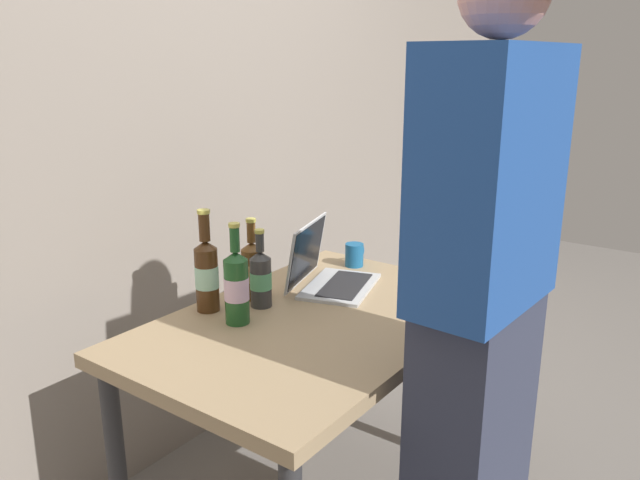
{
  "coord_description": "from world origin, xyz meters",
  "views": [
    {
      "loc": [
        -1.49,
        -1.11,
        1.54
      ],
      "look_at": [
        0.03,
        0.0,
        0.99
      ],
      "focal_mm": 35.2,
      "sensor_mm": 36.0,
      "label": 1
    }
  ],
  "objects_px": {
    "person_figure": "(480,315)",
    "coffee_mug": "(355,255)",
    "beer_bottle_dark": "(261,277)",
    "beer_bottle_amber": "(252,269)",
    "beer_bottle_brown": "(207,273)",
    "beer_bottle_green": "(236,286)",
    "laptop": "(327,272)"
  },
  "relations": [
    {
      "from": "beer_bottle_brown",
      "to": "coffee_mug",
      "type": "distance_m",
      "value": 0.69
    },
    {
      "from": "beer_bottle_green",
      "to": "person_figure",
      "type": "relative_size",
      "value": 0.18
    },
    {
      "from": "beer_bottle_green",
      "to": "person_figure",
      "type": "bearing_deg",
      "value": -82.84
    },
    {
      "from": "beer_bottle_brown",
      "to": "person_figure",
      "type": "xyz_separation_m",
      "value": [
        0.08,
        -0.89,
        0.05
      ]
    },
    {
      "from": "person_figure",
      "to": "coffee_mug",
      "type": "bearing_deg",
      "value": 51.84
    },
    {
      "from": "beer_bottle_dark",
      "to": "person_figure",
      "type": "relative_size",
      "value": 0.15
    },
    {
      "from": "beer_bottle_amber",
      "to": "beer_bottle_green",
      "type": "distance_m",
      "value": 0.21
    },
    {
      "from": "beer_bottle_dark",
      "to": "beer_bottle_brown",
      "type": "bearing_deg",
      "value": 138.02
    },
    {
      "from": "beer_bottle_amber",
      "to": "laptop",
      "type": "bearing_deg",
      "value": -29.62
    },
    {
      "from": "beer_bottle_amber",
      "to": "person_figure",
      "type": "xyz_separation_m",
      "value": [
        -0.09,
        -0.85,
        0.07
      ]
    },
    {
      "from": "beer_bottle_dark",
      "to": "coffee_mug",
      "type": "relative_size",
      "value": 2.5
    },
    {
      "from": "beer_bottle_brown",
      "to": "coffee_mug",
      "type": "relative_size",
      "value": 3.2
    },
    {
      "from": "beer_bottle_amber",
      "to": "beer_bottle_dark",
      "type": "bearing_deg",
      "value": -117.67
    },
    {
      "from": "beer_bottle_dark",
      "to": "beer_bottle_amber",
      "type": "distance_m",
      "value": 0.08
    },
    {
      "from": "beer_bottle_dark",
      "to": "beer_bottle_amber",
      "type": "height_order",
      "value": "beer_bottle_amber"
    },
    {
      "from": "beer_bottle_amber",
      "to": "beer_bottle_green",
      "type": "relative_size",
      "value": 0.88
    },
    {
      "from": "laptop",
      "to": "beer_bottle_dark",
      "type": "bearing_deg",
      "value": 166.33
    },
    {
      "from": "beer_bottle_brown",
      "to": "laptop",
      "type": "bearing_deg",
      "value": -24.28
    },
    {
      "from": "laptop",
      "to": "coffee_mug",
      "type": "bearing_deg",
      "value": 10.32
    },
    {
      "from": "person_figure",
      "to": "beer_bottle_amber",
      "type": "bearing_deg",
      "value": 83.86
    },
    {
      "from": "coffee_mug",
      "to": "laptop",
      "type": "bearing_deg",
      "value": -169.68
    },
    {
      "from": "beer_bottle_amber",
      "to": "coffee_mug",
      "type": "relative_size",
      "value": 2.67
    },
    {
      "from": "laptop",
      "to": "person_figure",
      "type": "bearing_deg",
      "value": -115.32
    },
    {
      "from": "beer_bottle_dark",
      "to": "coffee_mug",
      "type": "xyz_separation_m",
      "value": [
        0.54,
        -0.02,
        -0.05
      ]
    },
    {
      "from": "beer_bottle_dark",
      "to": "beer_bottle_brown",
      "type": "distance_m",
      "value": 0.18
    },
    {
      "from": "laptop",
      "to": "beer_bottle_dark",
      "type": "height_order",
      "value": "beer_bottle_dark"
    },
    {
      "from": "beer_bottle_dark",
      "to": "coffee_mug",
      "type": "bearing_deg",
      "value": -2.25
    },
    {
      "from": "laptop",
      "to": "beer_bottle_amber",
      "type": "distance_m",
      "value": 0.29
    },
    {
      "from": "beer_bottle_brown",
      "to": "beer_bottle_green",
      "type": "bearing_deg",
      "value": -96.86
    },
    {
      "from": "beer_bottle_dark",
      "to": "beer_bottle_amber",
      "type": "bearing_deg",
      "value": 62.33
    },
    {
      "from": "person_figure",
      "to": "coffee_mug",
      "type": "distance_m",
      "value": 0.97
    },
    {
      "from": "beer_bottle_green",
      "to": "coffee_mug",
      "type": "distance_m",
      "value": 0.69
    }
  ]
}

